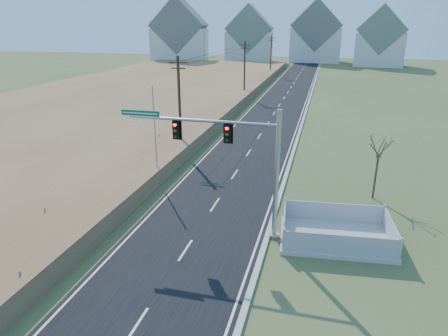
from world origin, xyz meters
TOP-DOWN VIEW (x-y plane):
  - ground at (0.00, 0.00)m, footprint 260.00×260.00m
  - road at (0.00, 50.00)m, footprint 8.00×180.00m
  - curb at (4.15, 50.00)m, footprint 0.30×180.00m
  - reed_marsh at (-24.00, 40.00)m, footprint 38.00×110.00m
  - utility_pole_near at (-6.50, 15.00)m, footprint 1.80×0.26m
  - utility_pole_mid at (-6.50, 45.00)m, footprint 1.80×0.26m
  - utility_pole_far at (-6.50, 75.00)m, footprint 1.80×0.26m
  - condo_nw at (-38.00, 100.00)m, footprint 17.69×13.38m
  - condo_nnw at (-18.00, 108.00)m, footprint 14.93×11.17m
  - condo_n at (2.00, 112.00)m, footprint 15.27×10.20m
  - condo_ne at (20.00, 104.00)m, footprint 14.12×10.51m
  - traffic_signal_mast at (2.61, 0.76)m, footprint 9.53×0.65m
  - fence_enclosure at (8.00, 1.30)m, footprint 6.62×4.83m
  - open_sign at (7.07, -0.68)m, footprint 0.48×0.12m
  - flagpole at (-5.59, 7.19)m, footprint 0.34×0.34m
  - bare_tree at (10.61, 7.98)m, footprint 1.83×1.83m

SIDE VIEW (x-z plane):
  - ground at x=0.00m, z-range 0.00..0.00m
  - road at x=0.00m, z-range 0.00..0.06m
  - curb at x=4.15m, z-range 0.00..0.18m
  - fence_enclosure at x=8.00m, z-range -0.43..1.00m
  - open_sign at x=7.07m, z-range 0.02..0.62m
  - reed_marsh at x=-24.00m, z-range 0.00..1.30m
  - flagpole at x=-5.59m, z-range -0.76..6.77m
  - bare_tree at x=10.61m, z-range 1.49..6.34m
  - traffic_signal_mast at x=2.61m, z-range 0.83..8.41m
  - utility_pole_near at x=-6.50m, z-range 0.18..9.18m
  - utility_pole_mid at x=-6.50m, z-range 0.18..9.18m
  - utility_pole_far at x=-6.50m, z-range 0.18..9.18m
  - condo_ne at x=20.00m, z-range -1.42..15.10m
  - condo_nnw at x=-18.00m, z-range -1.58..15.45m
  - condo_n at x=2.00m, z-range -1.66..16.88m
  - condo_nw at x=-38.00m, z-range -1.82..17.23m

